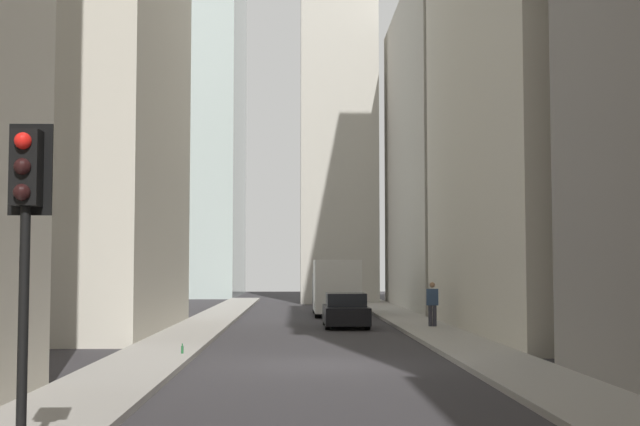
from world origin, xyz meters
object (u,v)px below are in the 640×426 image
object	(u,v)px
pedestrian	(432,302)
discarded_bottle	(182,349)
sedan_black	(346,311)
traffic_light_foreground	(25,212)
delivery_truck	(336,287)

from	to	relation	value
pedestrian	discarded_bottle	size ratio (longest dim) A/B	6.45
pedestrian	discarded_bottle	world-z (taller)	pedestrian
sedan_black	traffic_light_foreground	world-z (taller)	traffic_light_foreground
delivery_truck	pedestrian	world-z (taller)	delivery_truck
traffic_light_foreground	pedestrian	distance (m)	25.59
delivery_truck	discarded_bottle	world-z (taller)	delivery_truck
delivery_truck	discarded_bottle	bearing A→B (deg)	166.26
sedan_black	discarded_bottle	xyz separation A→B (m)	(-12.05, 5.12, -0.42)
sedan_black	pedestrian	world-z (taller)	pedestrian
traffic_light_foreground	discarded_bottle	xyz separation A→B (m)	(13.37, -0.12, -2.86)
sedan_black	pedestrian	size ratio (longest dim) A/B	2.47
traffic_light_foreground	sedan_black	bearing A→B (deg)	-11.65
delivery_truck	sedan_black	size ratio (longest dim) A/B	1.50
pedestrian	discarded_bottle	bearing A→B (deg)	141.40
delivery_truck	sedan_black	distance (m)	8.94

